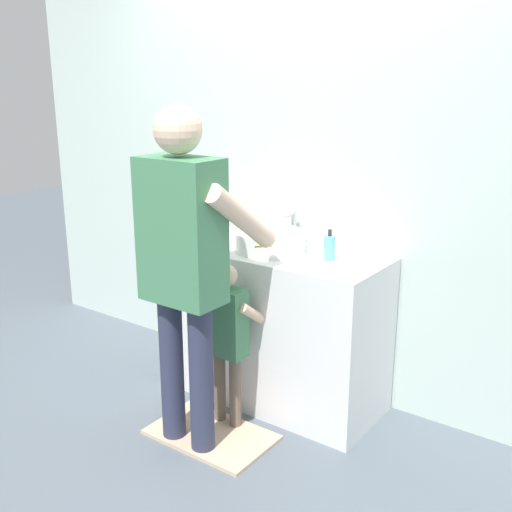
% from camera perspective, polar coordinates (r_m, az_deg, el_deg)
% --- Properties ---
extents(ground_plane, '(14.00, 14.00, 0.00)m').
position_cam_1_polar(ground_plane, '(3.53, -1.47, -14.63)').
color(ground_plane, slate).
extents(back_wall, '(4.40, 0.08, 2.70)m').
position_cam_1_polar(back_wall, '(3.57, 4.48, 8.77)').
color(back_wall, silver).
rests_on(back_wall, ground).
extents(vanity_cabinet, '(1.29, 0.54, 0.89)m').
position_cam_1_polar(vanity_cabinet, '(3.55, 1.43, -6.40)').
color(vanity_cabinet, white).
rests_on(vanity_cabinet, ground).
extents(sink_basin, '(0.38, 0.38, 0.11)m').
position_cam_1_polar(sink_basin, '(3.37, 1.30, 1.42)').
color(sink_basin, white).
rests_on(sink_basin, vanity_cabinet).
extents(faucet, '(0.18, 0.14, 0.18)m').
position_cam_1_polar(faucet, '(3.55, 3.41, 2.57)').
color(faucet, '#B7BABF').
rests_on(faucet, vanity_cabinet).
extents(toothbrush_cup, '(0.07, 0.07, 0.21)m').
position_cam_1_polar(toothbrush_cup, '(3.56, -3.53, 2.16)').
color(toothbrush_cup, '#D86666').
rests_on(toothbrush_cup, vanity_cabinet).
extents(soap_bottle, '(0.06, 0.06, 0.17)m').
position_cam_1_polar(soap_bottle, '(3.22, 6.84, 0.78)').
color(soap_bottle, '#66B2D1').
rests_on(soap_bottle, vanity_cabinet).
extents(bath_mat, '(0.64, 0.40, 0.02)m').
position_cam_1_polar(bath_mat, '(3.36, -4.17, -16.23)').
color(bath_mat, '#CCAD8E').
rests_on(bath_mat, ground).
extents(child_toddler, '(0.28, 0.28, 0.91)m').
position_cam_1_polar(child_toddler, '(3.21, -2.65, -7.01)').
color(child_toddler, '#6B5B4C').
rests_on(child_toddler, ground).
extents(adult_parent, '(0.53, 0.56, 1.70)m').
position_cam_1_polar(adult_parent, '(2.91, -6.66, 0.34)').
color(adult_parent, '#2D334C').
rests_on(adult_parent, ground).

